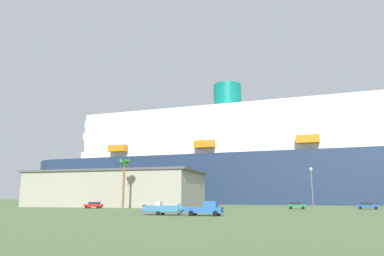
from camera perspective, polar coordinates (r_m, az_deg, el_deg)
name	(u,v)px	position (r m, az deg, el deg)	size (l,w,h in m)	color
ground_plane	(214,207)	(104.29, 3.50, -12.60)	(600.00, 600.00, 0.00)	#567042
cruise_ship	(309,161)	(149.32, 18.31, -5.13)	(263.14, 48.84, 56.51)	#1E2D4C
terminal_building	(117,189)	(111.50, -12.03, -9.58)	(51.51, 26.47, 10.46)	gray
pickup_truck	(206,209)	(55.26, 2.24, -12.91)	(5.65, 2.39, 2.20)	#2659A5
small_boat_on_trailer	(166,209)	(57.20, -4.14, -12.91)	(8.30, 2.28, 2.15)	#595960
palm_tree	(124,168)	(89.63, -10.90, -6.39)	(3.03, 3.11, 12.12)	brown
street_lamp	(312,183)	(70.22, 18.77, -8.42)	(0.56, 0.56, 8.26)	slate
parked_car_blue_suv	(368,206)	(92.95, 26.49, -11.16)	(5.04, 2.71, 1.58)	#264C99
parked_car_yellow_taxi	(114,204)	(104.27, -12.41, -11.91)	(4.75, 2.71, 1.58)	yellow
parked_car_green_wagon	(296,205)	(89.45, 16.50, -11.90)	(4.31, 2.30, 1.58)	#2D723F
parked_car_red_hatchback	(94,205)	(94.13, -15.58, -11.88)	(4.69, 2.55, 1.58)	red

